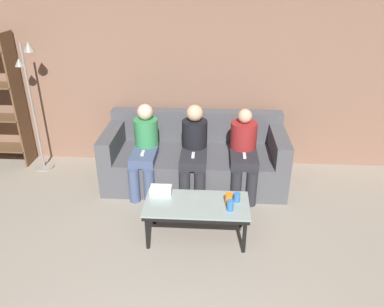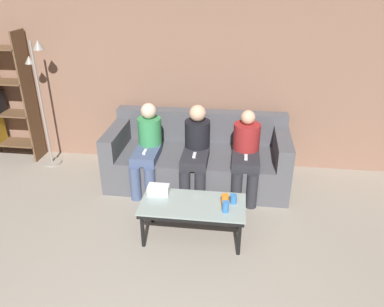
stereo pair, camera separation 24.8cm
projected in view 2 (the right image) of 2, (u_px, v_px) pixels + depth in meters
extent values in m
cube|color=#8C6651|center=(204.00, 73.00, 4.95)|extent=(12.00, 0.06, 2.60)
cube|color=#515156|center=(198.00, 167.00, 4.87)|extent=(2.27, 0.99, 0.44)
cube|color=#515156|center=(201.00, 125.00, 5.03)|extent=(2.27, 0.20, 0.41)
cube|color=#515156|center=(118.00, 137.00, 4.83)|extent=(0.18, 0.99, 0.28)
cube|color=#515156|center=(282.00, 146.00, 4.59)|extent=(0.18, 0.99, 0.28)
cube|color=#8C9E99|center=(193.00, 204.00, 3.75)|extent=(1.05, 0.51, 0.02)
cube|color=black|center=(193.00, 207.00, 3.77)|extent=(1.03, 0.50, 0.04)
cylinder|color=black|center=(143.00, 231.00, 3.73)|extent=(0.04, 0.04, 0.36)
cylinder|color=black|center=(239.00, 239.00, 3.62)|extent=(0.04, 0.04, 0.36)
cylinder|color=black|center=(152.00, 208.00, 4.09)|extent=(0.04, 0.04, 0.36)
cylinder|color=black|center=(240.00, 215.00, 3.98)|extent=(0.04, 0.04, 0.36)
cylinder|color=#3372BF|center=(225.00, 207.00, 3.60)|extent=(0.06, 0.06, 0.11)
cylinder|color=#3372BF|center=(233.00, 199.00, 3.74)|extent=(0.07, 0.07, 0.09)
cylinder|color=orange|center=(225.00, 200.00, 3.70)|extent=(0.07, 0.07, 0.12)
cube|color=white|center=(159.00, 190.00, 3.89)|extent=(0.22, 0.12, 0.10)
sphere|color=white|center=(158.00, 184.00, 3.86)|extent=(0.04, 0.04, 0.04)
cube|color=brown|center=(30.00, 99.00, 5.19)|extent=(0.02, 0.32, 1.83)
cube|color=brown|center=(15.00, 142.00, 5.53)|extent=(0.74, 0.32, 0.02)
cube|color=gold|center=(0.00, 130.00, 5.47)|extent=(0.03, 0.24, 0.35)
cube|color=brown|center=(8.00, 113.00, 5.33)|extent=(0.74, 0.32, 0.02)
cube|color=brown|center=(1.00, 82.00, 5.13)|extent=(0.74, 0.32, 0.02)
cylinder|color=gray|center=(52.00, 162.00, 5.42)|extent=(0.26, 0.26, 0.02)
cylinder|color=gray|center=(42.00, 106.00, 5.05)|extent=(0.03, 0.03, 1.73)
cone|color=gray|center=(38.00, 45.00, 4.68)|extent=(0.14, 0.14, 0.12)
cone|color=gray|center=(29.00, 60.00, 4.82)|extent=(0.12, 0.12, 0.10)
cylinder|color=#47567A|center=(135.00, 183.00, 4.49)|extent=(0.13, 0.13, 0.44)
cylinder|color=#47567A|center=(150.00, 184.00, 4.47)|extent=(0.13, 0.13, 0.44)
cube|color=#47567A|center=(146.00, 155.00, 4.57)|extent=(0.29, 0.47, 0.10)
cylinder|color=#388E51|center=(150.00, 135.00, 4.70)|extent=(0.29, 0.29, 0.44)
sphere|color=beige|center=(149.00, 111.00, 4.56)|extent=(0.19, 0.19, 0.19)
cube|color=white|center=(145.00, 152.00, 4.50)|extent=(0.04, 0.12, 0.02)
cylinder|color=#28282D|center=(185.00, 188.00, 4.40)|extent=(0.13, 0.13, 0.44)
cylinder|color=#28282D|center=(200.00, 189.00, 4.37)|extent=(0.13, 0.13, 0.44)
cube|color=#28282D|center=(195.00, 158.00, 4.48)|extent=(0.31, 0.49, 0.10)
cylinder|color=black|center=(197.00, 137.00, 4.63)|extent=(0.31, 0.31, 0.43)
sphere|color=#DBAD89|center=(198.00, 113.00, 4.49)|extent=(0.20, 0.20, 0.20)
cube|color=white|center=(194.00, 155.00, 4.41)|extent=(0.04, 0.12, 0.02)
cylinder|color=#28282D|center=(236.00, 189.00, 4.36)|extent=(0.13, 0.13, 0.44)
cylinder|color=#28282D|center=(252.00, 190.00, 4.34)|extent=(0.13, 0.13, 0.44)
cube|color=#28282D|center=(246.00, 160.00, 4.43)|extent=(0.32, 0.45, 0.10)
cylinder|color=maroon|center=(246.00, 140.00, 4.56)|extent=(0.32, 0.32, 0.42)
sphere|color=#DBAD89|center=(248.00, 117.00, 4.43)|extent=(0.17, 0.17, 0.17)
cube|color=white|center=(246.00, 157.00, 4.36)|extent=(0.04, 0.12, 0.02)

